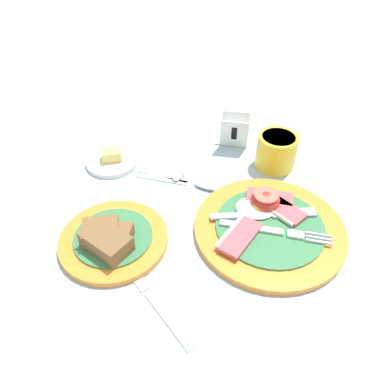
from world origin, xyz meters
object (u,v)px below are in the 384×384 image
(number_card, at_px, (235,131))
(teaspoon_by_saucer, at_px, (176,179))
(teaspoon_near_cup, at_px, (199,184))
(bread_plate, at_px, (111,239))
(teaspoon_stray, at_px, (199,183))
(fork_on_cloth, at_px, (154,301))
(sugar_cup, at_px, (276,150))
(breakfast_plate, at_px, (268,223))
(butter_dish, at_px, (112,160))

(number_card, height_order, teaspoon_by_saucer, number_card)
(teaspoon_by_saucer, distance_m, teaspoon_near_cup, 0.05)
(bread_plate, xyz_separation_m, teaspoon_by_saucer, (0.10, 0.16, -0.01))
(teaspoon_stray, bearing_deg, bread_plate, -112.74)
(fork_on_cloth, bearing_deg, teaspoon_by_saucer, -41.32)
(sugar_cup, xyz_separation_m, teaspoon_stray, (-0.16, -0.06, -0.03))
(breakfast_plate, xyz_separation_m, sugar_cup, (0.04, 0.18, 0.03))
(bread_plate, height_order, butter_dish, bread_plate)
(breakfast_plate, height_order, butter_dish, breakfast_plate)
(bread_plate, height_order, teaspoon_stray, bread_plate)
(breakfast_plate, distance_m, sugar_cup, 0.18)
(breakfast_plate, bearing_deg, number_card, 98.01)
(breakfast_plate, bearing_deg, butter_dish, 147.34)
(bread_plate, distance_m, teaspoon_by_saucer, 0.19)
(teaspoon_stray, bearing_deg, fork_on_cloth, -83.86)
(teaspoon_stray, bearing_deg, sugar_cup, 42.36)
(bread_plate, bearing_deg, breakfast_plate, 7.74)
(breakfast_plate, height_order, fork_on_cloth, breakfast_plate)
(bread_plate, height_order, number_card, number_card)
(number_card, bearing_deg, teaspoon_by_saucer, -125.34)
(sugar_cup, distance_m, number_card, 0.11)
(sugar_cup, relative_size, number_card, 1.10)
(breakfast_plate, distance_m, number_card, 0.25)
(fork_on_cloth, bearing_deg, teaspoon_near_cup, -51.26)
(breakfast_plate, bearing_deg, bread_plate, -172.26)
(butter_dish, relative_size, teaspoon_by_saucer, 0.57)
(breakfast_plate, bearing_deg, teaspoon_by_saucer, 141.47)
(breakfast_plate, relative_size, butter_dish, 2.34)
(teaspoon_stray, bearing_deg, butter_dish, 179.06)
(teaspoon_by_saucer, bearing_deg, teaspoon_stray, -94.69)
(number_card, xyz_separation_m, teaspoon_near_cup, (-0.08, -0.14, -0.03))
(bread_plate, xyz_separation_m, number_card, (0.23, 0.29, 0.02))
(teaspoon_stray, bearing_deg, breakfast_plate, -23.65)
(teaspoon_near_cup, relative_size, teaspoon_stray, 1.02)
(breakfast_plate, distance_m, teaspoon_stray, 0.16)
(breakfast_plate, relative_size, teaspoon_near_cup, 1.35)
(breakfast_plate, distance_m, teaspoon_by_saucer, 0.21)
(sugar_cup, xyz_separation_m, teaspoon_by_saucer, (-0.20, -0.05, -0.03))
(breakfast_plate, distance_m, fork_on_cloth, 0.24)
(butter_dish, distance_m, number_card, 0.27)
(bread_plate, relative_size, teaspoon_stray, 0.97)
(teaspoon_near_cup, bearing_deg, breakfast_plate, -28.50)
(bread_plate, bearing_deg, teaspoon_by_saucer, 57.88)
(bread_plate, distance_m, sugar_cup, 0.37)
(teaspoon_stray, height_order, fork_on_cloth, teaspoon_stray)
(butter_dish, distance_m, fork_on_cloth, 0.35)
(butter_dish, distance_m, teaspoon_stray, 0.19)
(number_card, xyz_separation_m, fork_on_cloth, (-0.15, -0.39, -0.04))
(butter_dish, bearing_deg, bread_plate, -81.78)
(fork_on_cloth, bearing_deg, number_card, -56.86)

